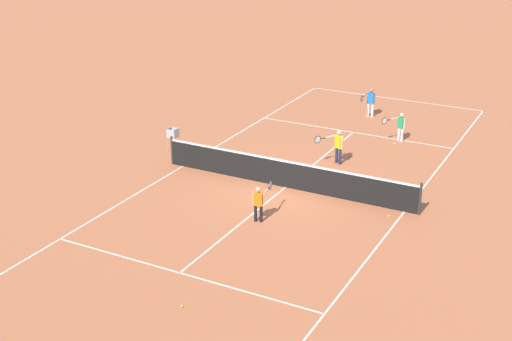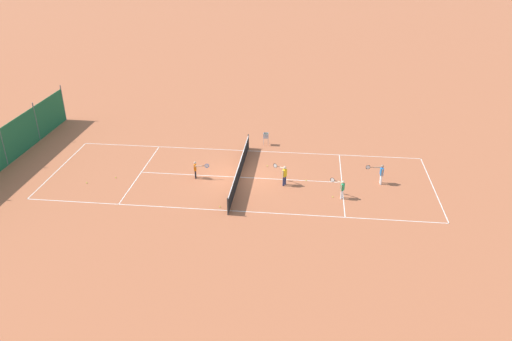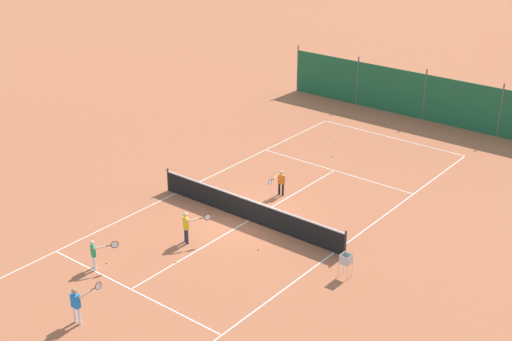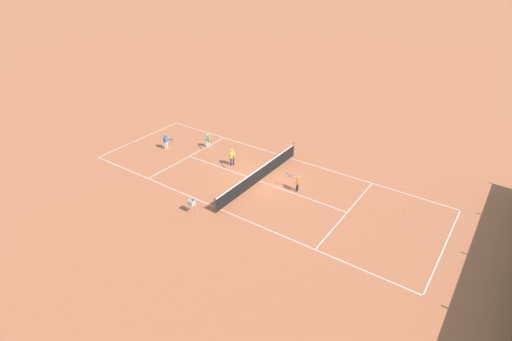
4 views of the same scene
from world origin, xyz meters
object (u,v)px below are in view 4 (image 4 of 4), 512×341
(tennis_ball_service_box, at_px, (212,164))
(tennis_ball_mid_court, at_px, (405,213))
(player_far_baseline, at_px, (232,156))
(tennis_ball_far_corner, at_px, (224,185))
(player_near_service, at_px, (297,182))
(player_near_baseline, at_px, (208,140))
(player_far_service, at_px, (166,140))
(tennis_ball_alley_right, at_px, (212,149))
(tennis_ball_by_net_right, at_px, (375,212))
(tennis_net, at_px, (259,175))
(ball_hopper, at_px, (192,203))
(tennis_ball_alley_left, at_px, (295,161))

(tennis_ball_service_box, relative_size, tennis_ball_mid_court, 1.00)
(player_far_baseline, distance_m, tennis_ball_far_corner, 2.85)
(player_near_service, height_order, player_near_baseline, player_near_baseline)
(player_near_baseline, bearing_deg, tennis_ball_mid_court, 89.56)
(player_near_service, bearing_deg, player_far_service, -87.36)
(tennis_ball_alley_right, bearing_deg, tennis_ball_far_corner, 48.56)
(player_far_service, bearing_deg, tennis_ball_by_net_right, 93.75)
(tennis_net, height_order, tennis_ball_mid_court, tennis_net)
(ball_hopper, bearing_deg, tennis_ball_mid_court, 124.35)
(tennis_ball_by_net_right, distance_m, tennis_ball_mid_court, 1.75)
(tennis_net, xyz_separation_m, player_far_baseline, (-0.71, -2.84, 0.25))
(player_near_baseline, relative_size, tennis_ball_by_net_right, 17.44)
(tennis_ball_by_net_right, bearing_deg, tennis_ball_alley_left, -111.57)
(player_far_service, xyz_separation_m, tennis_ball_by_net_right, (-1.08, 16.45, -0.71))
(player_near_service, distance_m, player_far_baseline, 5.52)
(tennis_ball_alley_left, bearing_deg, tennis_ball_far_corner, -21.50)
(tennis_net, distance_m, tennis_ball_alley_left, 3.86)
(tennis_ball_alley_left, relative_size, tennis_ball_far_corner, 1.00)
(tennis_ball_by_net_right, bearing_deg, tennis_ball_far_corner, -73.83)
(player_near_baseline, relative_size, tennis_ball_mid_court, 17.44)
(player_far_baseline, relative_size, tennis_ball_alley_right, 19.41)
(tennis_net, distance_m, player_near_baseline, 6.56)
(tennis_net, relative_size, player_far_baseline, 7.17)
(tennis_ball_mid_court, xyz_separation_m, ball_hopper, (7.13, -10.44, 0.63))
(tennis_net, distance_m, tennis_ball_service_box, 4.21)
(tennis_ball_alley_right, bearing_deg, tennis_ball_mid_court, 89.63)
(player_near_baseline, distance_m, tennis_ball_alley_right, 0.80)
(player_near_service, bearing_deg, player_near_baseline, -99.91)
(player_far_baseline, bearing_deg, tennis_ball_alley_left, 132.04)
(player_near_service, xyz_separation_m, tennis_ball_mid_court, (-1.44, 6.58, -0.63))
(tennis_net, height_order, player_near_baseline, player_near_baseline)
(tennis_ball_far_corner, bearing_deg, player_near_service, 116.73)
(tennis_ball_alley_left, height_order, tennis_ball_mid_court, same)
(tennis_net, relative_size, tennis_ball_service_box, 139.09)
(player_near_baseline, relative_size, player_far_baseline, 0.90)
(player_near_service, relative_size, tennis_ball_alley_right, 17.22)
(tennis_ball_service_box, height_order, ball_hopper, ball_hopper)
(tennis_ball_mid_court, bearing_deg, player_far_baseline, -84.65)
(player_near_baseline, distance_m, tennis_ball_by_net_right, 14.06)
(player_near_baseline, distance_m, ball_hopper, 8.85)
(tennis_net, height_order, player_near_service, player_near_service)
(tennis_net, distance_m, tennis_ball_far_corner, 2.42)
(player_far_service, height_order, tennis_ball_alley_left, player_far_service)
(player_near_baseline, height_order, tennis_ball_service_box, player_near_baseline)
(player_near_service, relative_size, ball_hopper, 1.28)
(player_near_service, relative_size, player_far_baseline, 0.89)
(ball_hopper, bearing_deg, tennis_ball_alley_right, -147.48)
(player_far_service, bearing_deg, player_near_service, 92.64)
(player_near_service, height_order, tennis_ball_mid_court, player_near_service)
(tennis_ball_service_box, bearing_deg, player_far_service, -88.20)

